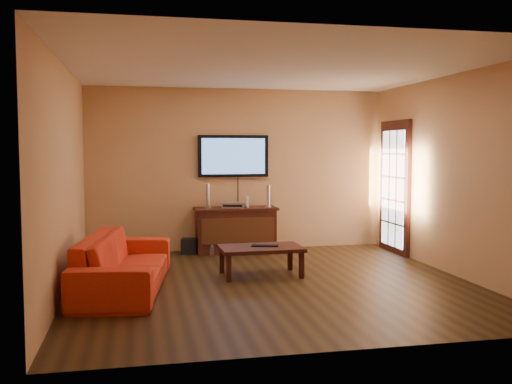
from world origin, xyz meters
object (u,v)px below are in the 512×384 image
object	(u,v)px
sofa	(124,253)
speaker_left	(208,197)
media_console	(236,230)
bottle	(212,251)
speaker_right	(268,197)
coffee_table	(261,250)
television	(233,156)
av_receiver	(234,205)
game_console	(248,201)
subwoofer	(189,246)
keyboard	(265,246)

from	to	relation	value
sofa	speaker_left	distance (m)	2.63
media_console	bottle	distance (m)	0.63
media_console	speaker_right	xyz separation A→B (m)	(0.55, -0.03, 0.53)
coffee_table	bottle	xyz separation A→B (m)	(-0.47, 1.46, -0.26)
sofa	bottle	size ratio (longest dim) A/B	11.53
speaker_right	television	bearing A→B (deg)	155.61
speaker_left	bottle	world-z (taller)	speaker_left
av_receiver	game_console	world-z (taller)	game_console
coffee_table	speaker_left	world-z (taller)	speaker_left
sofa	speaker_right	xyz separation A→B (m)	(2.28, 2.18, 0.46)
subwoofer	keyboard	distance (m)	2.03
keyboard	game_console	bearing A→B (deg)	86.43
media_console	speaker_right	world-z (taller)	speaker_right
speaker_left	subwoofer	bearing A→B (deg)	-176.90
speaker_right	subwoofer	bearing A→B (deg)	178.02
coffee_table	game_console	distance (m)	1.87
television	speaker_left	bearing A→B (deg)	-157.82
speaker_right	bottle	xyz separation A→B (m)	(-0.98, -0.32, -0.81)
speaker_right	keyboard	bearing A→B (deg)	-104.32
av_receiver	media_console	bearing A→B (deg)	33.56
sofa	speaker_left	bearing A→B (deg)	-21.67
keyboard	television	bearing A→B (deg)	92.61
game_console	keyboard	distance (m)	1.84
television	bottle	bearing A→B (deg)	-127.67
coffee_table	bottle	size ratio (longest dim) A/B	5.58
sofa	speaker_left	xyz separation A→B (m)	(1.28, 2.24, 0.47)
keyboard	speaker_right	bearing A→B (deg)	75.68
media_console	coffee_table	world-z (taller)	media_console
sofa	bottle	xyz separation A→B (m)	(1.30, 1.86, -0.35)
sofa	subwoofer	world-z (taller)	sofa
speaker_right	av_receiver	world-z (taller)	speaker_right
speaker_right	bottle	size ratio (longest dim) A/B	1.85
coffee_table	game_console	xyz separation A→B (m)	(0.17, 1.79, 0.49)
television	bottle	xyz separation A→B (m)	(-0.44, -0.57, -1.49)
subwoofer	bottle	xyz separation A→B (m)	(0.33, -0.37, -0.03)
television	speaker_right	size ratio (longest dim) A/B	3.22
speaker_right	game_console	size ratio (longest dim) A/B	1.85
av_receiver	game_console	size ratio (longest dim) A/B	1.83
subwoofer	speaker_right	bearing A→B (deg)	10.39
coffee_table	keyboard	bearing A→B (deg)	3.53
keyboard	speaker_left	bearing A→B (deg)	106.55
av_receiver	bottle	bearing A→B (deg)	-121.33
media_console	television	size ratio (longest dim) A/B	1.15
television	av_receiver	distance (m)	0.83
subwoofer	keyboard	size ratio (longest dim) A/B	0.63
bottle	coffee_table	bearing A→B (deg)	-71.95
av_receiver	keyboard	bearing A→B (deg)	-67.45
subwoofer	television	bearing A→B (deg)	27.16
television	coffee_table	bearing A→B (deg)	-89.00
sofa	av_receiver	size ratio (longest dim) A/B	6.32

